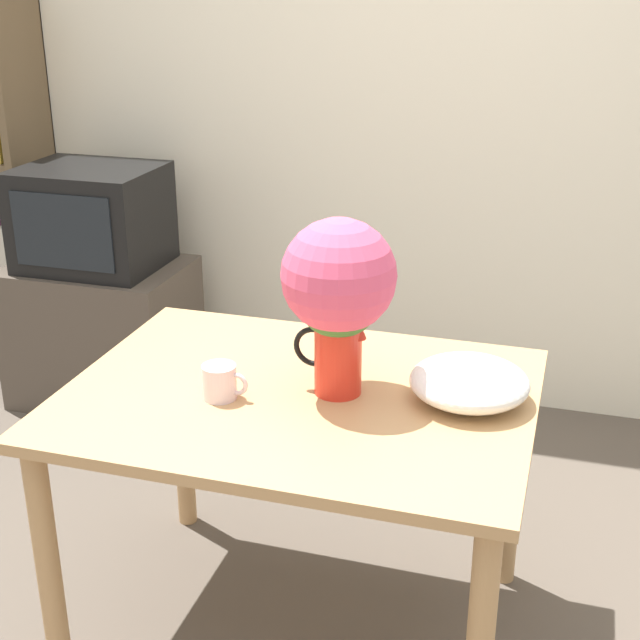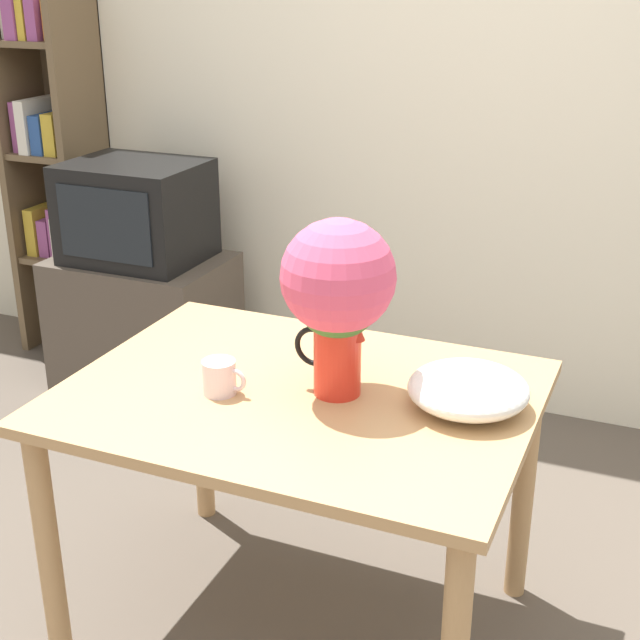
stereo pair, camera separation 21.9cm
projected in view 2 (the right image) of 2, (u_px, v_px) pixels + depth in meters
wall_back at (495, 90)px, 3.38m from camera, size 8.00×0.05×2.60m
table at (299, 428)px, 2.29m from camera, size 1.17×0.89×0.74m
flower_vase at (338, 289)px, 2.14m from camera, size 0.28×0.28×0.45m
coffee_mug at (220, 377)px, 2.22m from camera, size 0.12×0.09×0.09m
white_bowl at (468, 389)px, 2.15m from camera, size 0.30×0.30×0.10m
tv_stand at (145, 324)px, 3.85m from camera, size 0.71×0.50×0.60m
tv_set at (136, 212)px, 3.66m from camera, size 0.54×0.44×0.41m
bookshelf at (57, 158)px, 4.08m from camera, size 0.38×0.34×1.68m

